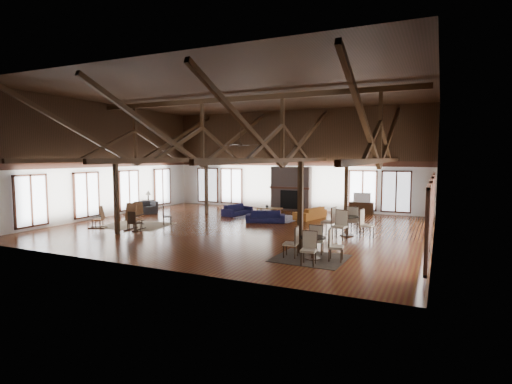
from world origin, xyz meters
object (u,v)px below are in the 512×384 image
at_px(sofa_navy_front, 265,217).
at_px(sofa_navy_left, 237,210).
at_px(cafe_table_near, 313,244).
at_px(armchair, 146,207).
at_px(sofa_orange, 310,213).
at_px(tv_console, 362,208).
at_px(cafe_table_far, 347,222).
at_px(coffee_table, 269,209).

bearing_deg(sofa_navy_front, sofa_navy_left, 125.18).
distance_m(sofa_navy_left, cafe_table_near, 10.02).
distance_m(armchair, cafe_table_near, 12.85).
height_order(sofa_navy_front, cafe_table_near, cafe_table_near).
distance_m(sofa_navy_left, sofa_orange, 4.10).
bearing_deg(tv_console, sofa_navy_front, -126.69).
relative_size(sofa_navy_front, cafe_table_near, 0.98).
xyz_separation_m(sofa_orange, cafe_table_far, (2.70, -3.69, 0.26)).
xyz_separation_m(sofa_navy_left, armchair, (-4.88, -1.75, 0.07)).
xyz_separation_m(sofa_navy_left, sofa_orange, (4.09, 0.30, 0.02)).
bearing_deg(sofa_navy_front, cafe_table_far, -41.01).
bearing_deg(sofa_navy_left, sofa_orange, -74.60).
height_order(cafe_table_near, tv_console, cafe_table_near).
bearing_deg(sofa_orange, armchair, -62.23).
distance_m(armchair, cafe_table_far, 11.78).
distance_m(cafe_table_near, tv_console, 10.84).
height_order(armchair, cafe_table_near, cafe_table_near).
bearing_deg(sofa_navy_left, sofa_navy_front, -113.81).
distance_m(sofa_navy_front, sofa_navy_left, 2.98).
height_order(sofa_navy_front, coffee_table, sofa_navy_front).
bearing_deg(cafe_table_far, coffee_table, 145.84).
bearing_deg(sofa_navy_front, armchair, 160.46).
height_order(sofa_navy_front, sofa_orange, sofa_orange).
bearing_deg(sofa_navy_left, coffee_table, -81.86).
xyz_separation_m(cafe_table_near, cafe_table_far, (0.19, 4.15, 0.06)).
relative_size(sofa_navy_left, coffee_table, 1.36).
relative_size(armchair, cafe_table_far, 0.49).
relative_size(sofa_orange, cafe_table_near, 1.07).
distance_m(sofa_navy_front, cafe_table_near, 7.16).
bearing_deg(cafe_table_far, armchair, 172.02).
height_order(sofa_navy_left, tv_console, tv_console).
xyz_separation_m(sofa_navy_left, coffee_table, (1.95, -0.10, 0.17)).
relative_size(sofa_orange, coffee_table, 1.46).
bearing_deg(sofa_navy_left, tv_console, -50.76).
xyz_separation_m(cafe_table_near, tv_console, (-0.42, 10.83, -0.17)).
xyz_separation_m(armchair, tv_console, (11.05, 5.05, -0.02)).
bearing_deg(cafe_table_far, sofa_navy_left, 153.49).
distance_m(sofa_navy_left, armchair, 5.18).
relative_size(sofa_navy_front, tv_console, 1.45).
bearing_deg(cafe_table_far, cafe_table_near, -92.62).
bearing_deg(cafe_table_near, cafe_table_far, 87.38).
height_order(sofa_navy_left, sofa_orange, sofa_orange).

